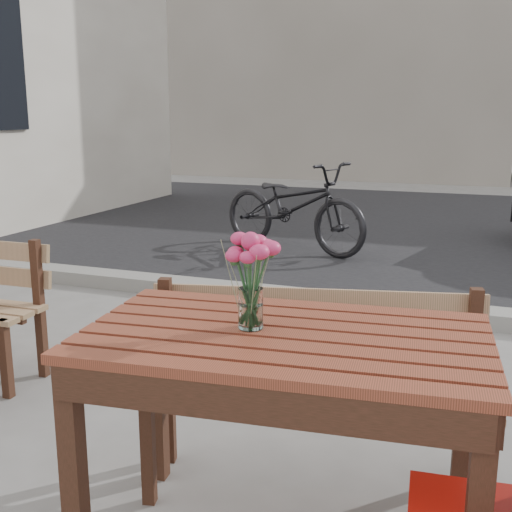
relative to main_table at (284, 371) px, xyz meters
The scene contains 6 objects.
street 4.94m from the main_table, 91.17° to the left, with size 30.00×8.12×0.12m.
backdrop_buildings 14.53m from the main_table, 89.72° to the left, with size 15.50×4.00×8.00m.
main_table is the anchor object (origin of this frame).
main_bench 0.50m from the main_table, 92.82° to the left, with size 1.44×0.71×0.86m.
main_vase 0.36m from the main_table, behind, with size 0.18×0.18×0.32m.
bicycle 5.08m from the main_table, 106.87° to the left, with size 0.66×1.90×1.00m, color black.
Camera 1 is at (0.71, -1.72, 1.51)m, focal length 45.00 mm.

